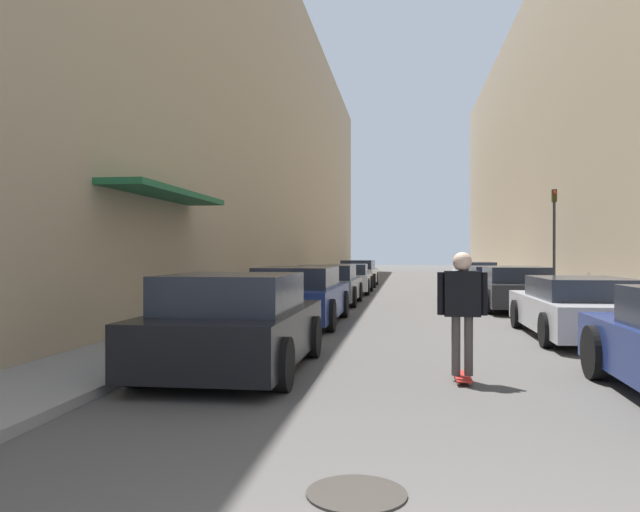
% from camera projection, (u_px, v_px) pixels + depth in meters
% --- Properties ---
extents(ground, '(129.55, 129.55, 0.00)m').
position_uv_depth(ground, '(416.00, 294.00, 25.35)').
color(ground, '#4C4947').
extents(curb_strip_left, '(1.80, 58.89, 0.12)m').
position_uv_depth(curb_strip_left, '(319.00, 285.00, 31.84)').
color(curb_strip_left, gray).
rests_on(curb_strip_left, ground).
extents(curb_strip_right, '(1.80, 58.89, 0.12)m').
position_uv_depth(curb_strip_right, '(513.00, 286.00, 30.53)').
color(curb_strip_right, gray).
rests_on(curb_strip_right, ground).
extents(building_row_left, '(4.90, 58.89, 14.81)m').
position_uv_depth(building_row_left, '(263.00, 142.00, 32.20)').
color(building_row_left, tan).
rests_on(building_row_left, ground).
extents(building_row_right, '(4.90, 58.89, 14.93)m').
position_uv_depth(building_row_right, '(575.00, 133.00, 30.10)').
color(building_row_right, tan).
rests_on(building_row_right, ground).
extents(parked_car_left_0, '(2.04, 4.03, 1.38)m').
position_uv_depth(parked_car_left_0, '(235.00, 324.00, 8.80)').
color(parked_car_left_0, black).
rests_on(parked_car_left_0, ground).
extents(parked_car_left_1, '(2.03, 4.79, 1.35)m').
position_uv_depth(parked_car_left_1, '(299.00, 296.00, 14.70)').
color(parked_car_left_1, navy).
rests_on(parked_car_left_1, ground).
extents(parked_car_left_2, '(1.96, 4.12, 1.28)m').
position_uv_depth(parked_car_left_2, '(329.00, 285.00, 20.38)').
color(parked_car_left_2, gray).
rests_on(parked_car_left_2, ground).
extents(parked_car_left_3, '(2.05, 4.30, 1.22)m').
position_uv_depth(parked_car_left_3, '(347.00, 279.00, 25.96)').
color(parked_car_left_3, silver).
rests_on(parked_car_left_3, ground).
extents(parked_car_left_4, '(1.86, 4.51, 1.32)m').
position_uv_depth(parked_car_left_4, '(358.00, 273.00, 31.37)').
color(parked_car_left_4, silver).
rests_on(parked_car_left_4, ground).
extents(parked_car_right_1, '(1.97, 4.76, 1.20)m').
position_uv_depth(parked_car_right_1, '(577.00, 308.00, 12.25)').
color(parked_car_right_1, '#B7B7BC').
rests_on(parked_car_right_1, ground).
extents(parked_car_right_2, '(2.00, 4.65, 1.28)m').
position_uv_depth(parked_car_right_2, '(515.00, 288.00, 18.35)').
color(parked_car_right_2, '#232326').
rests_on(parked_car_right_2, ground).
extents(parked_car_right_3, '(2.04, 4.51, 1.17)m').
position_uv_depth(parked_car_right_3, '(494.00, 282.00, 23.92)').
color(parked_car_right_3, navy).
rests_on(parked_car_right_3, ground).
extents(parked_car_right_4, '(2.09, 4.40, 1.25)m').
position_uv_depth(parked_car_right_4, '(475.00, 275.00, 29.44)').
color(parked_car_right_4, '#B7B7BC').
rests_on(parked_car_right_4, ground).
extents(skateboarder, '(0.64, 0.78, 1.68)m').
position_uv_depth(skateboarder, '(462.00, 302.00, 8.10)').
color(skateboarder, '#B2231E').
rests_on(skateboarder, ground).
extents(manhole_cover, '(0.70, 0.70, 0.02)m').
position_uv_depth(manhole_cover, '(357.00, 494.00, 4.29)').
color(manhole_cover, '#332D28').
rests_on(manhole_cover, ground).
extents(traffic_light, '(0.16, 0.22, 3.82)m').
position_uv_depth(traffic_light, '(554.00, 231.00, 22.13)').
color(traffic_light, '#2D2D2D').
rests_on(traffic_light, curb_strip_right).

